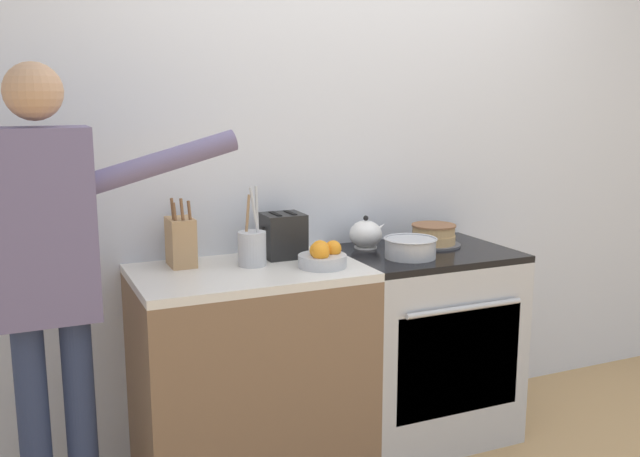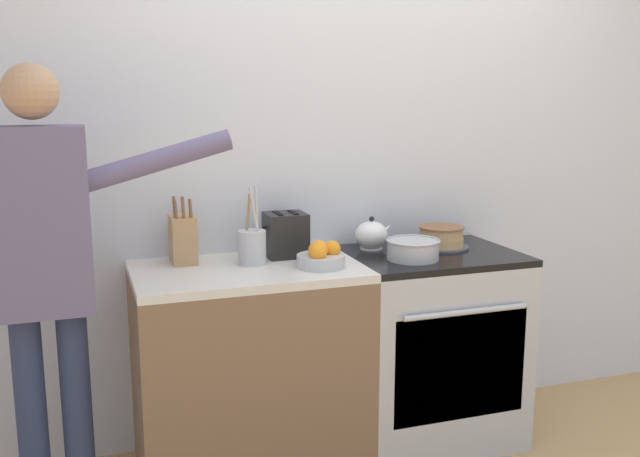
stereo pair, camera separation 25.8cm
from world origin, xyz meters
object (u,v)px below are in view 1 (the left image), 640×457
object	(u,v)px
stove_range	(424,343)
tea_kettle	(366,234)
mixing_bowl	(410,248)
utensil_crock	(252,247)
person_baker	(49,263)
toaster	(283,235)
knife_block	(181,241)
layer_cake	(433,236)
fruit_bowl	(322,256)

from	to	relation	value
stove_range	tea_kettle	world-z (taller)	tea_kettle
tea_kettle	mixing_bowl	world-z (taller)	tea_kettle
utensil_crock	person_baker	xyz separation A→B (m)	(-0.80, -0.18, 0.05)
stove_range	utensil_crock	xyz separation A→B (m)	(-0.82, 0.05, 0.53)
toaster	knife_block	bearing A→B (deg)	177.19
knife_block	toaster	xyz separation A→B (m)	(0.45, -0.02, -0.01)
tea_kettle	toaster	size ratio (longest dim) A/B	0.94
layer_cake	person_baker	distance (m)	1.73
stove_range	layer_cake	xyz separation A→B (m)	(0.09, 0.08, 0.49)
knife_block	toaster	bearing A→B (deg)	-2.81
mixing_bowl	toaster	world-z (taller)	toaster
tea_kettle	toaster	xyz separation A→B (m)	(-0.42, -0.01, 0.03)
tea_kettle	fruit_bowl	xyz separation A→B (m)	(-0.34, -0.26, -0.02)
fruit_bowl	person_baker	xyz separation A→B (m)	(-1.06, -0.04, 0.09)
utensil_crock	toaster	bearing A→B (deg)	28.62
knife_block	utensil_crock	distance (m)	0.30
knife_block	person_baker	xyz separation A→B (m)	(-0.53, -0.30, 0.03)
layer_cake	toaster	bearing A→B (deg)	174.41
knife_block	utensil_crock	xyz separation A→B (m)	(0.27, -0.12, -0.02)
mixing_bowl	toaster	xyz separation A→B (m)	(-0.50, 0.24, 0.05)
stove_range	person_baker	bearing A→B (deg)	-175.34
utensil_crock	mixing_bowl	bearing A→B (deg)	-12.13
layer_cake	mixing_bowl	distance (m)	0.28
fruit_bowl	toaster	xyz separation A→B (m)	(-0.08, 0.24, 0.05)
stove_range	fruit_bowl	bearing A→B (deg)	-170.60
knife_block	stove_range	bearing A→B (deg)	-8.78
fruit_bowl	person_baker	world-z (taller)	person_baker
tea_kettle	person_baker	distance (m)	1.43
stove_range	toaster	distance (m)	0.86
layer_cake	fruit_bowl	distance (m)	0.67
utensil_crock	toaster	world-z (taller)	utensil_crock
knife_block	utensil_crock	size ratio (longest dim) A/B	0.85
tea_kettle	person_baker	world-z (taller)	person_baker
mixing_bowl	knife_block	bearing A→B (deg)	164.52
layer_cake	tea_kettle	distance (m)	0.33
stove_range	mixing_bowl	xyz separation A→B (m)	(-0.14, -0.09, 0.49)
person_baker	toaster	bearing A→B (deg)	25.98
fruit_bowl	layer_cake	bearing A→B (deg)	14.56
fruit_bowl	toaster	size ratio (longest dim) A/B	1.03
stove_range	knife_block	xyz separation A→B (m)	(-1.09, 0.17, 0.55)
tea_kettle	mixing_bowl	distance (m)	0.27
utensil_crock	person_baker	bearing A→B (deg)	-167.09
layer_cake	knife_block	distance (m)	1.19
utensil_crock	layer_cake	bearing A→B (deg)	1.49
layer_cake	tea_kettle	bearing A→B (deg)	164.68
tea_kettle	toaster	bearing A→B (deg)	-178.04
knife_block	person_baker	bearing A→B (deg)	-150.47
knife_block	mixing_bowl	bearing A→B (deg)	-15.48
fruit_bowl	toaster	bearing A→B (deg)	108.80
toaster	mixing_bowl	bearing A→B (deg)	-25.59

